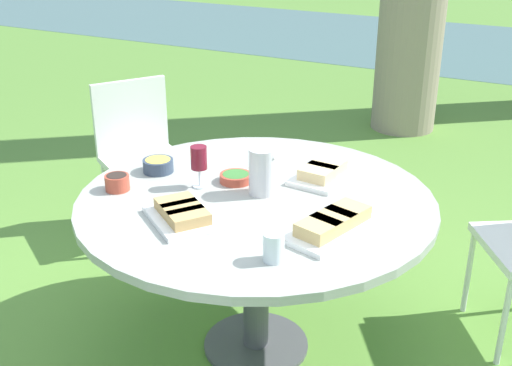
{
  "coord_description": "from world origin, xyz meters",
  "views": [
    {
      "loc": [
        1.1,
        -2.05,
        1.81
      ],
      "look_at": [
        0.0,
        0.0,
        0.79
      ],
      "focal_mm": 45.0,
      "sensor_mm": 36.0,
      "label": 1
    }
  ],
  "objects_px": {
    "water_pitcher": "(262,171)",
    "wine_glass": "(199,159)",
    "dining_table": "(256,216)",
    "handbag": "(376,207)",
    "chair_near_right": "(140,146)"
  },
  "relations": [
    {
      "from": "dining_table",
      "to": "water_pitcher",
      "type": "bearing_deg",
      "value": 82.13
    },
    {
      "from": "water_pitcher",
      "to": "handbag",
      "type": "xyz_separation_m",
      "value": [
        0.08,
        1.32,
        -0.7
      ]
    },
    {
      "from": "chair_near_right",
      "to": "wine_glass",
      "type": "distance_m",
      "value": 1.17
    },
    {
      "from": "chair_near_right",
      "to": "water_pitcher",
      "type": "relative_size",
      "value": 4.65
    },
    {
      "from": "dining_table",
      "to": "wine_glass",
      "type": "relative_size",
      "value": 8.1
    },
    {
      "from": "water_pitcher",
      "to": "wine_glass",
      "type": "xyz_separation_m",
      "value": [
        -0.26,
        -0.06,
        0.03
      ]
    },
    {
      "from": "dining_table",
      "to": "wine_glass",
      "type": "bearing_deg",
      "value": -174.92
    },
    {
      "from": "dining_table",
      "to": "handbag",
      "type": "xyz_separation_m",
      "value": [
        0.09,
        1.36,
        -0.52
      ]
    },
    {
      "from": "water_pitcher",
      "to": "wine_glass",
      "type": "bearing_deg",
      "value": -166.06
    },
    {
      "from": "chair_near_right",
      "to": "handbag",
      "type": "height_order",
      "value": "chair_near_right"
    },
    {
      "from": "handbag",
      "to": "wine_glass",
      "type": "bearing_deg",
      "value": -103.85
    },
    {
      "from": "wine_glass",
      "to": "handbag",
      "type": "relative_size",
      "value": 0.48
    },
    {
      "from": "wine_glass",
      "to": "water_pitcher",
      "type": "bearing_deg",
      "value": 13.94
    },
    {
      "from": "dining_table",
      "to": "wine_glass",
      "type": "distance_m",
      "value": 0.33
    },
    {
      "from": "water_pitcher",
      "to": "wine_glass",
      "type": "height_order",
      "value": "water_pitcher"
    }
  ]
}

